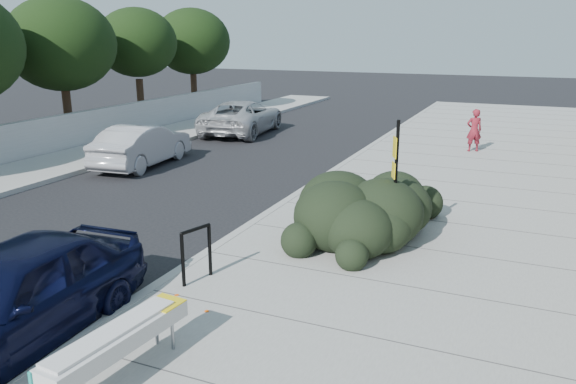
% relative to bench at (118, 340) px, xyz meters
% --- Properties ---
extents(ground, '(120.00, 120.00, 0.00)m').
position_rel_bench_xyz_m(ground, '(-1.32, 4.34, -0.70)').
color(ground, black).
rests_on(ground, ground).
extents(sidewalk_near, '(11.20, 50.00, 0.15)m').
position_rel_bench_xyz_m(sidewalk_near, '(4.28, 9.34, -0.63)').
color(sidewalk_near, gray).
rests_on(sidewalk_near, ground).
extents(sidewalk_far, '(3.00, 50.00, 0.15)m').
position_rel_bench_xyz_m(sidewalk_far, '(-10.82, 9.34, -0.63)').
color(sidewalk_far, gray).
rests_on(sidewalk_far, ground).
extents(curb_near, '(0.22, 50.00, 0.17)m').
position_rel_bench_xyz_m(curb_near, '(-1.32, 9.34, -0.62)').
color(curb_near, '#9E9E99').
rests_on(curb_near, ground).
extents(curb_far, '(0.22, 50.00, 0.17)m').
position_rel_bench_xyz_m(curb_far, '(-9.32, 9.34, -0.62)').
color(curb_far, '#9E9E99').
rests_on(curb_far, ground).
extents(far_wall, '(0.30, 40.00, 1.50)m').
position_rel_bench_xyz_m(far_wall, '(-12.52, 9.34, 0.05)').
color(far_wall, '#9E9E99').
rests_on(far_wall, ground).
extents(tree_far_d, '(4.60, 4.60, 6.16)m').
position_rel_bench_xyz_m(tree_far_d, '(-13.82, 13.34, 3.49)').
color(tree_far_d, '#332114').
rests_on(tree_far_d, ground).
extents(tree_far_e, '(4.00, 4.00, 5.90)m').
position_rel_bench_xyz_m(tree_far_e, '(-13.82, 18.34, 3.48)').
color(tree_far_e, '#332114').
rests_on(tree_far_e, ground).
extents(tree_far_f, '(4.40, 4.40, 6.07)m').
position_rel_bench_xyz_m(tree_far_f, '(-13.82, 23.34, 3.49)').
color(tree_far_f, '#332114').
rests_on(tree_far_f, ground).
extents(bench, '(0.70, 2.34, 0.70)m').
position_rel_bench_xyz_m(bench, '(0.00, 0.00, 0.00)').
color(bench, gray).
rests_on(bench, sidewalk_near).
extents(bike_rack, '(0.25, 0.69, 1.05)m').
position_rel_bench_xyz_m(bike_rack, '(-0.72, 3.03, 0.08)').
color(bike_rack, black).
rests_on(bike_rack, sidewalk_near).
extents(sign_post, '(0.16, 0.30, 2.74)m').
position_rel_bench_xyz_m(sign_post, '(2.15, 6.35, 0.99)').
color(sign_post, black).
rests_on(sign_post, sidewalk_near).
extents(hedge, '(2.68, 4.63, 1.65)m').
position_rel_bench_xyz_m(hedge, '(1.52, 6.84, 0.28)').
color(hedge, black).
rests_on(hedge, sidewalk_near).
extents(sedan_navy, '(2.16, 4.83, 1.61)m').
position_rel_bench_xyz_m(sedan_navy, '(-2.15, 0.21, 0.10)').
color(sedan_navy, black).
rests_on(sedan_navy, ground).
extents(wagon_silver, '(2.05, 4.69, 1.50)m').
position_rel_bench_xyz_m(wagon_silver, '(-8.06, 10.95, 0.05)').
color(wagon_silver, '#ABABB0').
rests_on(wagon_silver, ground).
extents(suv_silver, '(3.30, 5.97, 1.58)m').
position_rel_bench_xyz_m(suv_silver, '(-8.01, 18.48, 0.09)').
color(suv_silver, '#ADAFB3').
rests_on(suv_silver, ground).
extents(pedestrian, '(0.72, 0.62, 1.66)m').
position_rel_bench_xyz_m(pedestrian, '(2.66, 17.66, 0.28)').
color(pedestrian, maroon).
rests_on(pedestrian, sidewalk_near).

